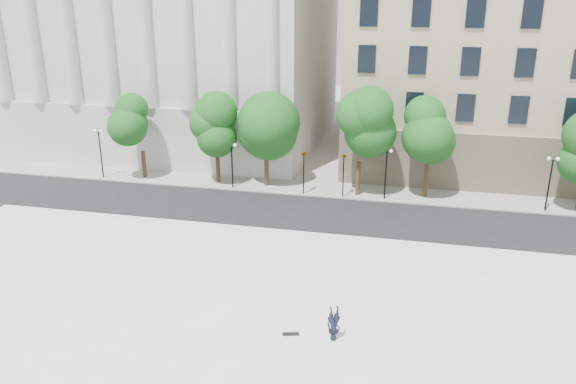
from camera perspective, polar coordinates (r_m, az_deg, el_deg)
name	(u,v)px	position (r m, az deg, el deg)	size (l,w,h in m)	color
ground	(217,358)	(26.97, -7.20, -16.42)	(160.00, 160.00, 0.00)	#A9A7A0
plaza	(237,319)	(29.18, -5.21, -12.71)	(44.00, 22.00, 0.45)	white
street	(297,214)	(42.23, 0.94, -2.28)	(60.00, 8.00, 0.02)	black
far_sidewalk	(312,188)	(47.73, 2.41, 0.41)	(60.00, 4.00, 0.12)	#9E9C92
building_west	(182,20)	(64.03, -10.71, 16.77)	(31.50, 27.65, 25.60)	beige
building_east	(547,43)	(60.67, 24.84, 13.55)	(36.00, 26.15, 23.00)	tan
traffic_light_west	(304,152)	(45.12, 1.62, 4.08)	(0.93, 1.69, 4.17)	black
traffic_light_east	(344,154)	(44.62, 5.71, 3.89)	(0.47, 1.84, 4.23)	black
person_lying	(334,335)	(27.12, 4.65, -14.30)	(0.64, 0.42, 1.75)	black
skateboard	(291,334)	(27.48, 0.28, -14.23)	(0.79, 0.20, 0.08)	black
street_trees	(320,131)	(45.81, 3.24, 6.20)	(39.50, 5.06, 7.77)	#382619
lamp_posts	(306,160)	(45.57, 1.86, 3.30)	(37.86, 0.28, 4.51)	black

